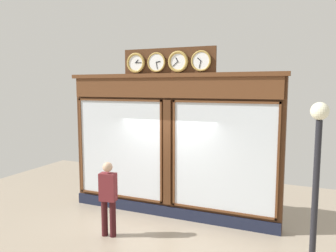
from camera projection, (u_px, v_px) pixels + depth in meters
shop_facade at (170, 144)px, 8.41m from camera, size 5.65×0.42×4.26m
pedestrian at (108, 196)px, 7.31m from camera, size 0.39×0.27×1.69m
street_lamp at (317, 166)px, 5.18m from camera, size 0.28×0.28×3.09m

